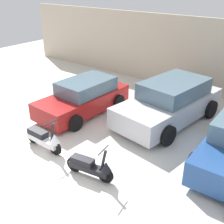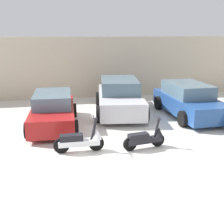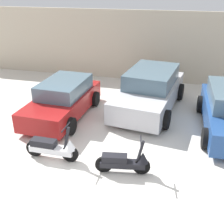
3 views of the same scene
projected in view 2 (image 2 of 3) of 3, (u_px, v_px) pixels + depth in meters
The scene contains 7 objects.
ground_plane at pixel (127, 160), 7.95m from camera, with size 28.00×28.00×0.00m, color silver.
wall_back at pixel (91, 68), 15.12m from camera, with size 19.60×0.12×3.24m, color beige.
scooter_front_left at pixel (81, 140), 8.39m from camera, with size 1.52×0.55×1.06m.
scooter_front_right at pixel (146, 138), 8.64m from camera, with size 1.39×0.54×0.97m.
car_rear_left at pixel (53, 111), 10.66m from camera, with size 1.92×3.78×1.26m.
car_rear_center at pixel (120, 97), 12.46m from camera, with size 2.54×4.54×1.47m.
car_rear_right at pixel (189, 101), 11.98m from camera, with size 2.05×4.10×1.38m.
Camera 2 is at (-1.81, -7.05, 3.50)m, focal length 45.00 mm.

